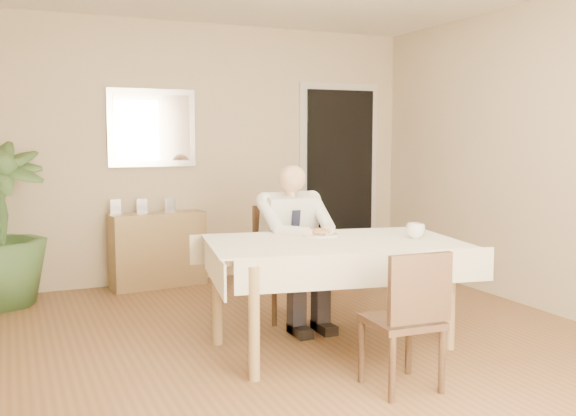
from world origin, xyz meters
name	(u,v)px	position (x,y,z in m)	size (l,w,h in m)	color
room	(309,161)	(0.00, 0.00, 1.30)	(5.00, 5.02, 2.60)	brown
doorway	(339,178)	(1.55, 2.46, 1.00)	(0.96, 0.07, 2.10)	beige
mirror	(152,128)	(-0.53, 2.47, 1.55)	(0.86, 0.04, 0.76)	silver
dining_table	(333,252)	(0.18, 0.00, 0.67)	(1.89, 1.31, 0.75)	olive
chair_far	(283,254)	(0.18, 0.88, 0.51)	(0.43, 0.43, 0.90)	#422B1B
chair_near	(409,314)	(0.21, -0.89, 0.46)	(0.41, 0.41, 0.82)	#422B1B
seated_man	(297,237)	(0.18, 0.59, 0.69)	(0.48, 0.72, 1.24)	white
plate	(320,235)	(0.19, 0.21, 0.76)	(0.26, 0.26, 0.02)	white
food	(320,232)	(0.19, 0.21, 0.78)	(0.14, 0.14, 0.06)	brown
knife	(329,233)	(0.23, 0.15, 0.78)	(0.01, 0.01, 0.13)	silver
fork	(319,234)	(0.15, 0.15, 0.78)	(0.01, 0.01, 0.13)	silver
coffee_mug	(416,231)	(0.76, -0.15, 0.81)	(0.13, 0.13, 0.10)	white
sideboard	(158,250)	(-0.53, 2.32, 0.36)	(0.91, 0.31, 0.73)	olive
photo_frame_left	(116,207)	(-0.92, 2.38, 0.80)	(0.10, 0.02, 0.14)	silver
photo_frame_center	(142,206)	(-0.67, 2.35, 0.80)	(0.10, 0.02, 0.14)	silver
photo_frame_right	(170,205)	(-0.40, 2.33, 0.80)	(0.10, 0.02, 0.14)	silver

